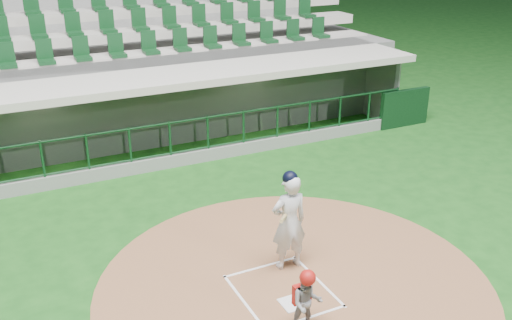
% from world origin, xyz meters
% --- Properties ---
extents(ground, '(120.00, 120.00, 0.00)m').
position_xyz_m(ground, '(0.00, 0.00, 0.00)').
color(ground, '#144915').
rests_on(ground, ground).
extents(dirt_circle, '(7.20, 7.20, 0.01)m').
position_xyz_m(dirt_circle, '(0.30, -0.20, 0.01)').
color(dirt_circle, brown).
rests_on(dirt_circle, ground).
extents(home_plate, '(0.43, 0.43, 0.02)m').
position_xyz_m(home_plate, '(0.00, -0.70, 0.02)').
color(home_plate, white).
rests_on(home_plate, dirt_circle).
extents(batter_box_chalk, '(1.55, 1.80, 0.01)m').
position_xyz_m(batter_box_chalk, '(0.00, -0.30, 0.02)').
color(batter_box_chalk, white).
rests_on(batter_box_chalk, ground).
extents(dugout_structure, '(16.40, 3.70, 3.00)m').
position_xyz_m(dugout_structure, '(0.18, 7.82, 0.96)').
color(dugout_structure, gray).
rests_on(dugout_structure, ground).
extents(seating_deck, '(17.00, 6.72, 5.15)m').
position_xyz_m(seating_deck, '(0.00, 10.91, 1.42)').
color(seating_deck, slate).
rests_on(seating_deck, ground).
extents(batter, '(0.90, 0.89, 1.99)m').
position_xyz_m(batter, '(0.48, 0.36, 1.00)').
color(batter, silver).
rests_on(batter, dirt_circle).
extents(catcher, '(0.62, 0.56, 1.13)m').
position_xyz_m(catcher, '(-0.16, -1.37, 0.57)').
color(catcher, gray).
rests_on(catcher, dirt_circle).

